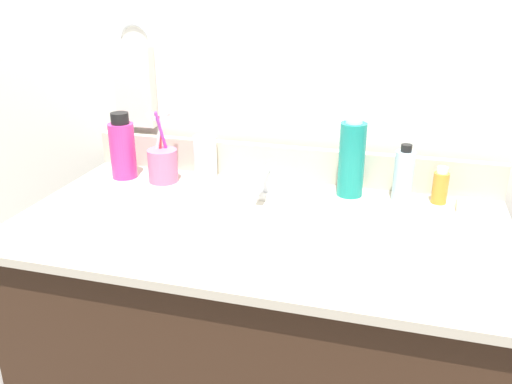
# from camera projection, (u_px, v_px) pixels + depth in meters

# --- Properties ---
(vanity_cabinet) EXTENTS (1.03, 0.54, 0.75)m
(vanity_cabinet) POSITION_uv_depth(u_px,v_px,m) (258.00, 367.00, 1.33)
(vanity_cabinet) COLOR #382316
(vanity_cabinet) RESTS_ON ground_plane
(countertop) EXTENTS (1.08, 0.59, 0.02)m
(countertop) POSITION_uv_depth(u_px,v_px,m) (259.00, 226.00, 1.19)
(countertop) COLOR beige
(countertop) RESTS_ON vanity_cabinet
(backsplash) EXTENTS (1.08, 0.02, 0.09)m
(backsplash) POSITION_uv_depth(u_px,v_px,m) (287.00, 163.00, 1.42)
(backsplash) COLOR beige
(backsplash) RESTS_ON countertop
(back_wall) EXTENTS (2.18, 0.04, 1.30)m
(back_wall) POSITION_uv_depth(u_px,v_px,m) (291.00, 212.00, 1.54)
(back_wall) COLOR white
(back_wall) RESTS_ON ground_plane
(towel_ring) EXTENTS (0.10, 0.01, 0.10)m
(towel_ring) POSITION_uv_depth(u_px,v_px,m) (135.00, 41.00, 1.46)
(towel_ring) COLOR silver
(hand_towel) EXTENTS (0.11, 0.04, 0.22)m
(hand_towel) POSITION_uv_depth(u_px,v_px,m) (135.00, 87.00, 1.49)
(hand_towel) COLOR silver
(sink_basin) EXTENTS (0.39, 0.39, 0.11)m
(sink_basin) POSITION_uv_depth(u_px,v_px,m) (243.00, 244.00, 1.15)
(sink_basin) COLOR white
(sink_basin) RESTS_ON countertop
(faucet) EXTENTS (0.16, 0.10, 0.08)m
(faucet) POSITION_uv_depth(u_px,v_px,m) (266.00, 187.00, 1.31)
(faucet) COLOR silver
(faucet) RESTS_ON countertop
(bottle_soap_pink) EXTENTS (0.07, 0.07, 0.18)m
(bottle_soap_pink) POSITION_uv_depth(u_px,v_px,m) (123.00, 148.00, 1.42)
(bottle_soap_pink) COLOR #D8338C
(bottle_soap_pink) RESTS_ON countertop
(bottle_gel_clear) EXTENTS (0.05, 0.05, 0.14)m
(bottle_gel_clear) POSITION_uv_depth(u_px,v_px,m) (404.00, 175.00, 1.28)
(bottle_gel_clear) COLOR silver
(bottle_gel_clear) RESTS_ON countertop
(bottle_mouthwash_teal) EXTENTS (0.06, 0.06, 0.21)m
(bottle_mouthwash_teal) POSITION_uv_depth(u_px,v_px,m) (352.00, 157.00, 1.30)
(bottle_mouthwash_teal) COLOR teal
(bottle_mouthwash_teal) RESTS_ON countertop
(bottle_oil_amber) EXTENTS (0.04, 0.04, 0.09)m
(bottle_oil_amber) POSITION_uv_depth(u_px,v_px,m) (440.00, 186.00, 1.27)
(bottle_oil_amber) COLOR gold
(bottle_oil_amber) RESTS_ON countertop
(bottle_lotion_white) EXTENTS (0.06, 0.06, 0.13)m
(bottle_lotion_white) POSITION_uv_depth(u_px,v_px,m) (205.00, 156.00, 1.44)
(bottle_lotion_white) COLOR white
(bottle_lotion_white) RESTS_ON countertop
(cup_pink) EXTENTS (0.08, 0.09, 0.19)m
(cup_pink) POSITION_uv_depth(u_px,v_px,m) (163.00, 164.00, 1.41)
(cup_pink) COLOR #D16693
(cup_pink) RESTS_ON countertop
(soap_bar) EXTENTS (0.06, 0.04, 0.02)m
(soap_bar) POSITION_uv_depth(u_px,v_px,m) (471.00, 206.00, 1.24)
(soap_bar) COLOR white
(soap_bar) RESTS_ON countertop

